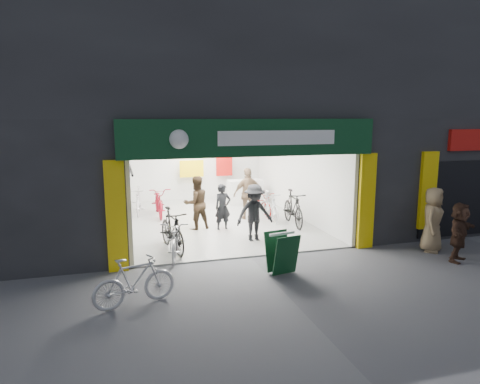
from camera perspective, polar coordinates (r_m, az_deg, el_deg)
name	(u,v)px	position (r m, az deg, el deg)	size (l,w,h in m)	color
ground	(251,257)	(11.06, 1.44, -8.72)	(60.00, 60.00, 0.00)	#56565B
building	(234,95)	(15.53, -0.87, 12.86)	(17.00, 10.27, 8.00)	#232326
bike_left_front	(176,238)	(11.10, -8.49, -6.04)	(0.67, 1.92, 1.01)	#BAB9BE
bike_left_midfront	(172,230)	(11.53, -9.04, -5.05)	(0.54, 1.93, 1.16)	black
bike_left_midback	(159,201)	(15.61, -10.76, -1.25)	(0.72, 2.07, 1.09)	maroon
bike_left_back	(138,201)	(15.98, -13.39, -1.20)	(0.48, 1.71, 1.03)	#B0B1B5
bike_right_front	(293,208)	(14.09, 7.10, -2.18)	(0.55, 1.96, 1.18)	black
bike_right_mid	(262,203)	(15.54, 2.89, -1.52)	(0.58, 1.68, 0.88)	#9B130E
bike_right_back	(270,206)	(14.73, 3.98, -1.88)	(0.48, 1.71, 1.03)	silver
parked_bike	(135,281)	(8.50, -13.89, -11.49)	(0.45, 1.60, 0.96)	silver
customer_a	(223,207)	(13.42, -2.31, -2.07)	(0.54, 0.35, 1.48)	black
customer_b	(196,203)	(13.52, -5.86, -1.50)	(0.84, 0.65, 1.72)	#312316
customer_c	(255,213)	(12.18, 1.95, -2.87)	(1.08, 0.62, 1.67)	black
customer_d	(248,194)	(14.76, 1.09, -0.27)	(1.07, 0.44, 1.82)	#81644B
pedestrian_near	(433,220)	(12.44, 24.29, -3.37)	(0.84, 0.55, 1.72)	#9B805A
pedestrian_far	(459,232)	(11.89, 27.19, -4.78)	(1.38, 0.44, 1.49)	#3E271C
sandwich_board	(282,252)	(9.87, 5.59, -7.96)	(0.71, 0.72, 0.94)	#0E391C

